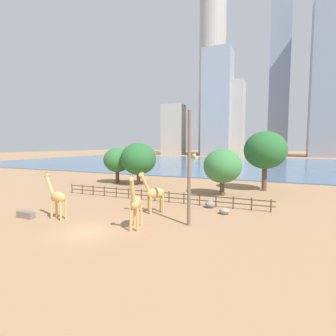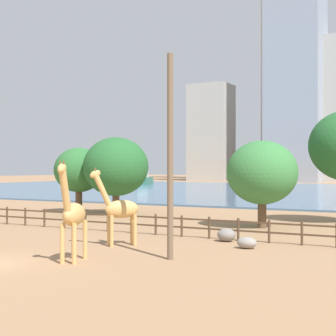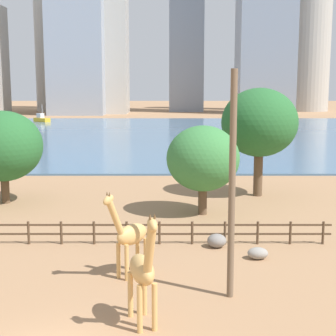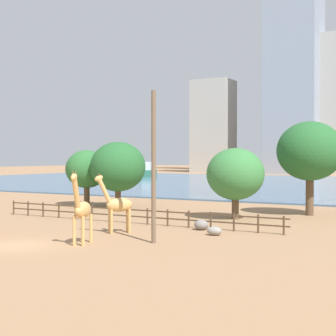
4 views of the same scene
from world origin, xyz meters
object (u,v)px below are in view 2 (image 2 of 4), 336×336
at_px(tree_center_broad, 79,170).
at_px(boat_sailboat, 144,179).
at_px(giraffe_young, 73,214).
at_px(tree_left_large, 262,173).
at_px(utility_pole, 170,156).
at_px(tree_right_tall, 116,167).
at_px(giraffe_tall, 119,209).
at_px(boulder_by_pole, 226,235).
at_px(boulder_near_fence, 247,243).
at_px(boat_ferry, 248,181).

relative_size(tree_center_broad, boat_sailboat, 0.65).
xyz_separation_m(giraffe_young, tree_left_large, (3.29, 16.62, 1.75)).
distance_m(utility_pole, tree_right_tall, 22.89).
height_order(giraffe_tall, tree_right_tall, tree_right_tall).
height_order(boulder_by_pole, tree_right_tall, tree_right_tall).
xyz_separation_m(boulder_near_fence, boat_sailboat, (-57.11, 83.80, 1.23)).
bearing_deg(giraffe_tall, tree_center_broad, -97.00).
height_order(utility_pole, boat_sailboat, utility_pole).
bearing_deg(tree_center_broad, giraffe_young, -52.22).
xyz_separation_m(giraffe_young, boulder_near_fence, (5.51, 7.35, -1.82)).
bearing_deg(giraffe_young, tree_right_tall, -168.45).
height_order(tree_right_tall, boat_ferry, tree_right_tall).
distance_m(boulder_by_pole, boat_ferry, 101.07).
bearing_deg(boat_ferry, utility_pole, -32.09).
bearing_deg(giraffe_tall, boat_sailboat, -110.62).
bearing_deg(giraffe_young, giraffe_tall, 171.77).
height_order(giraffe_young, boat_sailboat, giraffe_young).
xyz_separation_m(tree_center_broad, boat_sailboat, (-35.83, 70.81, -2.47)).
bearing_deg(boulder_near_fence, tree_left_large, 103.46).
bearing_deg(giraffe_young, tree_left_large, 150.81).
relative_size(giraffe_young, boulder_by_pole, 4.36).
height_order(tree_center_broad, boat_sailboat, tree_center_broad).
xyz_separation_m(giraffe_tall, tree_center_broad, (-14.92, 15.39, 2.00)).
xyz_separation_m(giraffe_tall, utility_pole, (4.37, -2.33, 2.73)).
height_order(tree_right_tall, boat_sailboat, tree_right_tall).
bearing_deg(tree_right_tall, tree_center_broad, 175.77).
height_order(giraffe_tall, boulder_near_fence, giraffe_tall).
xyz_separation_m(tree_center_broad, boat_ferry, (-13.47, 84.51, -3.11)).
relative_size(giraffe_tall, boat_sailboat, 0.45).
xyz_separation_m(utility_pole, tree_center_broad, (-19.29, 17.72, -0.73)).
bearing_deg(utility_pole, tree_right_tall, 130.52).
bearing_deg(tree_left_large, boulder_near_fence, -76.54).
xyz_separation_m(utility_pole, boulder_near_fence, (1.99, 4.73, -4.42)).
distance_m(giraffe_young, tree_center_broad, 25.81).
xyz_separation_m(giraffe_tall, giraffe_young, (0.85, -4.95, 0.13)).
height_order(boulder_near_fence, tree_right_tall, tree_right_tall).
xyz_separation_m(tree_right_tall, boat_ferry, (-17.90, 84.84, -3.43)).
bearing_deg(boat_sailboat, utility_pole, -167.55).
bearing_deg(giraffe_young, boulder_by_pole, 140.82).
xyz_separation_m(boat_ferry, boat_sailboat, (-22.36, -13.70, 0.64)).
relative_size(giraffe_young, utility_pole, 0.48).
height_order(boulder_near_fence, tree_left_large, tree_left_large).
xyz_separation_m(giraffe_young, boat_sailboat, (-51.60, 91.15, -0.59)).
relative_size(tree_right_tall, boat_ferry, 1.54).
distance_m(giraffe_tall, utility_pole, 5.66).
bearing_deg(utility_pole, boulder_by_pole, 89.41).
bearing_deg(tree_right_tall, boulder_near_fence, -36.92).
relative_size(boulder_near_fence, tree_left_large, 0.17).
bearing_deg(giraffe_tall, boulder_by_pole, 173.06).
relative_size(tree_left_large, boat_ferry, 1.36).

